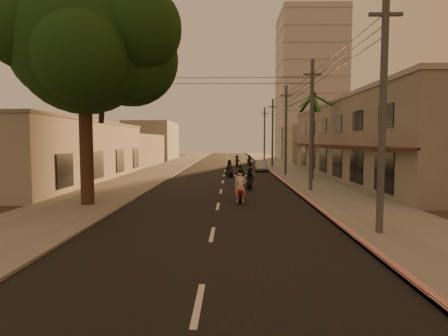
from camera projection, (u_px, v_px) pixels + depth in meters
The scene contains 21 objects.
ground at pixel (216, 214), 17.98m from camera, with size 160.00×160.00×0.00m, color #383023.
road at pixel (224, 175), 37.92m from camera, with size 10.00×140.00×0.02m, color black.
sidewalk_right at pixel (298, 175), 37.78m from camera, with size 5.00×140.00×0.12m, color slate.
sidewalk_left at pixel (150, 175), 38.05m from camera, with size 5.00×140.00×0.12m, color slate.
curb_stripe at pixel (281, 180), 32.83m from camera, with size 0.20×60.00×0.20m, color #B02012.
shophouse_row at pixel (371, 139), 35.40m from camera, with size 8.80×34.20×7.30m.
left_building at pixel (60, 152), 32.01m from camera, with size 8.20×24.20×5.20m.
distant_tower at pixel (310, 87), 72.51m from camera, with size 12.10×12.10×28.00m.
broadleaf_tree at pixel (92, 46), 19.63m from camera, with size 9.60×8.70×12.10m.
palm_tree at pixel (313, 100), 33.27m from camera, with size 5.00×5.00×8.20m.
utility_poles at pixel (286, 111), 37.33m from camera, with size 1.20×48.26×9.00m.
filler_right at pixel (311, 144), 62.37m from camera, with size 8.00×14.00×6.00m, color gray.
filler_left_near at pixel (125, 150), 51.98m from camera, with size 8.00×14.00×4.40m, color gray.
filler_left_far at pixel (152, 141), 69.84m from camera, with size 8.00×14.00×7.00m, color gray.
scooter_red at pixel (240, 187), 21.26m from camera, with size 0.76×2.02×1.99m.
scooter_mid_a at pixel (250, 179), 26.80m from camera, with size 0.96×1.66×1.64m.
scooter_mid_b at pixel (240, 177), 28.71m from camera, with size 1.17×1.67×1.70m.
scooter_far_a at pixel (229, 169), 35.83m from camera, with size 1.17×1.66×1.73m.
scooter_far_b at pixel (237, 162), 49.56m from camera, with size 1.18×1.70×1.67m.
parked_car at pixel (261, 166), 43.37m from camera, with size 1.60×3.96×1.28m, color #93959B.
scooter_far_c at pixel (249, 161), 52.09m from camera, with size 0.96×1.58×1.58m.
Camera 1 is at (0.70, -17.76, 3.50)m, focal length 30.00 mm.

